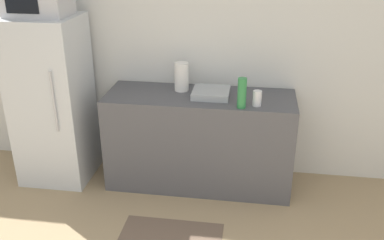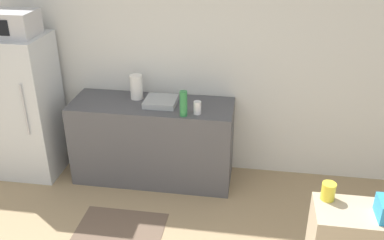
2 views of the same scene
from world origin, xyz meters
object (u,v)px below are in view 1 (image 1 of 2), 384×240
object	(u,v)px
bottle_tall	(242,93)
paper_towel_roll	(182,77)
microwave	(38,1)
bottle_short	(257,98)
refrigerator	(52,101)

from	to	relation	value
bottle_tall	paper_towel_roll	distance (m)	0.66
microwave	bottle_tall	bearing A→B (deg)	-5.24
bottle_tall	bottle_short	bearing A→B (deg)	26.63
refrigerator	bottle_tall	bearing A→B (deg)	-5.28
bottle_tall	bottle_short	xyz separation A→B (m)	(0.13, 0.06, -0.06)
refrigerator	bottle_tall	size ratio (longest dim) A/B	6.12
refrigerator	bottle_tall	world-z (taller)	refrigerator
paper_towel_roll	microwave	bearing A→B (deg)	-171.31
bottle_tall	paper_towel_roll	xyz separation A→B (m)	(-0.56, 0.34, 0.00)
bottle_tall	paper_towel_roll	bearing A→B (deg)	148.57
bottle_short	paper_towel_roll	world-z (taller)	paper_towel_roll
bottle_short	paper_towel_roll	xyz separation A→B (m)	(-0.69, 0.28, 0.06)
refrigerator	bottle_short	bearing A→B (deg)	-3.01
bottle_tall	bottle_short	distance (m)	0.15
bottle_tall	microwave	bearing A→B (deg)	174.76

